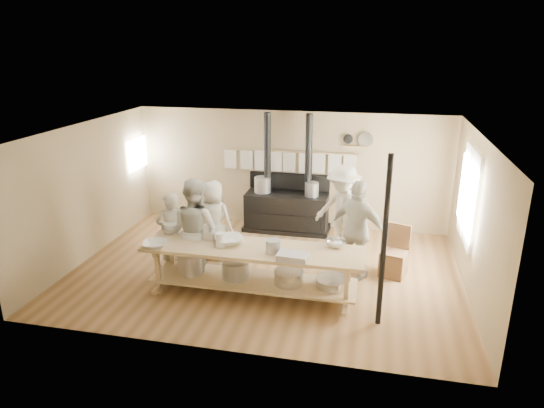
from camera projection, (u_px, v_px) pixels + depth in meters
name	position (u px, v px, depth m)	size (l,w,h in m)	color
ground	(265.00, 270.00, 8.95)	(7.00, 7.00, 0.00)	brown
room_shell	(265.00, 186.00, 8.44)	(7.00, 7.00, 7.00)	tan
window_right	(469.00, 196.00, 8.33)	(0.09, 1.50, 1.65)	beige
left_opening	(137.00, 154.00, 11.00)	(0.00, 0.90, 0.90)	white
stove	(287.00, 208.00, 10.75)	(1.90, 0.75, 2.60)	black
towel_rail	(290.00, 160.00, 10.68)	(3.00, 0.04, 0.47)	tan
back_wall_shelf	(358.00, 142.00, 10.27)	(0.63, 0.14, 0.32)	tan
prep_table	(252.00, 266.00, 7.96)	(3.60, 0.90, 0.85)	tan
support_post	(384.00, 243.00, 6.87)	(0.08, 0.08, 2.60)	black
cook_far_left	(173.00, 234.00, 8.63)	(0.56, 0.37, 1.54)	beige
cook_left	(196.00, 230.00, 8.39)	(0.90, 0.70, 1.85)	beige
cook_center	(213.00, 220.00, 9.28)	(0.76, 0.49, 1.55)	beige
cook_right	(358.00, 230.00, 8.43)	(1.05, 0.44, 1.79)	beige
cook_by_window	(343.00, 211.00, 9.41)	(1.17, 0.67, 1.80)	beige
chair	(394.00, 261.00, 8.71)	(0.54, 0.54, 0.93)	brown
bowl_white_a	(155.00, 245.00, 7.84)	(0.39, 0.39, 0.09)	white
bowl_steel_a	(171.00, 229.00, 8.45)	(0.36, 0.36, 0.11)	silver
bowl_white_b	(229.00, 240.00, 7.99)	(0.47, 0.47, 0.11)	white
bowl_steel_b	(335.00, 243.00, 7.87)	(0.34, 0.34, 0.11)	silver
roasting_pan	(293.00, 257.00, 7.39)	(0.46, 0.31, 0.10)	#B2B2B7
mixing_bowl_large	(214.00, 232.00, 8.27)	(0.47, 0.47, 0.15)	silver
bucket_galv	(273.00, 246.00, 7.63)	(0.23, 0.23, 0.21)	gray
deep_bowl_enamel	(171.00, 228.00, 8.44)	(0.27, 0.27, 0.17)	white
pitcher	(220.00, 240.00, 7.84)	(0.15, 0.15, 0.24)	white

